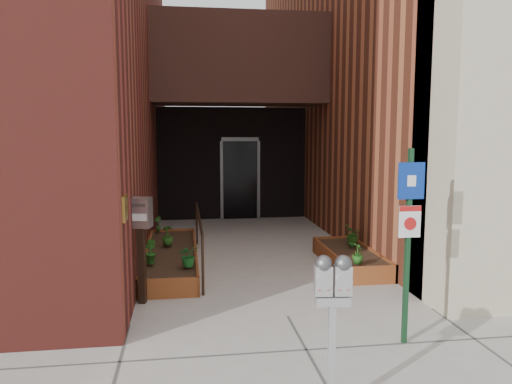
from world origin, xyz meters
name	(u,v)px	position (x,y,z in m)	size (l,w,h in m)	color
ground	(288,317)	(0.00, 0.00, 0.00)	(80.00, 80.00, 0.00)	#9E9991
architecture	(226,27)	(-0.18, 6.89, 4.98)	(20.00, 14.60, 10.00)	maroon
planter_left	(171,258)	(-1.55, 2.70, 0.13)	(0.90, 3.60, 0.30)	brown
planter_right	(350,259)	(1.60, 2.20, 0.13)	(0.80, 2.20, 0.30)	brown
handrail	(199,224)	(-1.05, 2.65, 0.75)	(0.04, 3.34, 0.90)	black
parking_meter	(333,292)	(-0.09, -2.22, 1.07)	(0.31, 0.16, 1.39)	#B7B6B9
sign_post	(409,226)	(1.15, -0.98, 1.36)	(0.30, 0.08, 2.21)	#153A1F
payment_dropbox	(141,227)	(-1.90, 0.80, 1.07)	(0.34, 0.28, 1.49)	black
shrub_left_a	(189,255)	(-1.25, 1.51, 0.48)	(0.32, 0.32, 0.36)	#1B5F21
shrub_left_b	(150,252)	(-1.85, 1.77, 0.49)	(0.21, 0.21, 0.38)	#235C1A
shrub_left_c	(167,235)	(-1.62, 3.00, 0.49)	(0.21, 0.21, 0.37)	#255618
shrub_left_d	(158,224)	(-1.85, 4.30, 0.46)	(0.17, 0.17, 0.33)	#225A19
shrub_right_a	(358,254)	(1.40, 1.30, 0.46)	(0.18, 0.18, 0.32)	#215718
shrub_right_b	(352,240)	(1.68, 2.34, 0.45)	(0.15, 0.15, 0.29)	#1C5C1A
shrub_right_c	(353,235)	(1.74, 2.52, 0.49)	(0.34, 0.34, 0.38)	#255117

